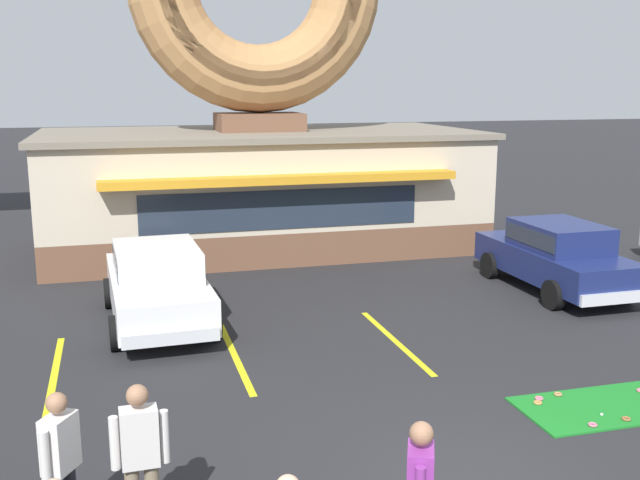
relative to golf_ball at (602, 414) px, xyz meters
name	(u,v)px	position (x,y,z in m)	size (l,w,h in m)	color
donut_shop_building	(259,117)	(-2.46, 12.79, 3.69)	(12.30, 6.75, 10.96)	brown
putting_mat	(639,402)	(0.85, 0.28, -0.04)	(3.73, 1.34, 0.03)	#197523
mini_donut_near_left	(539,398)	(-0.56, 0.74, 0.00)	(0.13, 0.13, 0.04)	#D8667F
mini_donut_mid_left	(626,419)	(0.25, -0.21, 0.00)	(0.13, 0.13, 0.04)	brown
mini_donut_mid_centre	(558,394)	(-0.19, 0.80, 0.00)	(0.13, 0.13, 0.04)	#A5724C
mini_donut_far_left	(593,425)	(-0.32, -0.24, 0.00)	(0.13, 0.13, 0.04)	#D8667F
mini_donut_far_right	(538,403)	(-0.66, 0.61, 0.00)	(0.13, 0.13, 0.04)	#D17F47
golf_ball	(602,414)	(0.00, 0.00, 0.00)	(0.04, 0.04, 0.04)	white
car_white	(157,281)	(-5.84, 6.08, 0.82)	(2.11, 4.62, 1.60)	silver
car_navy	(556,253)	(3.13, 6.14, 0.82)	(2.01, 4.58, 1.60)	navy
pedestrian_hooded_kid	(140,455)	(-6.44, -1.23, 0.91)	(0.60, 0.25, 1.72)	#7F7056
pedestrian_clipboard_woman	(61,460)	(-7.23, -1.05, 0.86)	(0.40, 0.52, 1.65)	#232328
trash_bin	(459,236)	(2.70, 10.28, 0.45)	(0.57, 0.57, 0.97)	#232833
parking_stripe_left	(55,373)	(-7.67, 3.85, -0.05)	(0.12, 3.60, 0.01)	yellow
parking_stripe_mid_left	(235,356)	(-4.67, 3.85, -0.05)	(0.12, 3.60, 0.01)	yellow
parking_stripe_centre	(395,341)	(-1.67, 3.85, -0.05)	(0.12, 3.60, 0.01)	yellow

